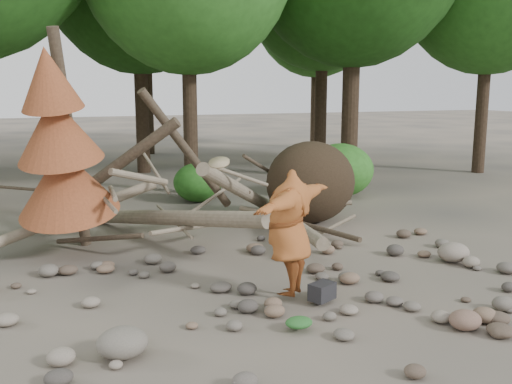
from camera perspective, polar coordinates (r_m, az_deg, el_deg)
name	(u,v)px	position (r m, az deg, el deg)	size (l,w,h in m)	color
ground	(289,295)	(9.18, 3.33, -10.23)	(120.00, 120.00, 0.00)	#514C44
deadfall_pile	(290,186)	(13.48, 3.42, 0.63)	(8.55, 5.24, 3.30)	#332619
dead_conifer	(61,149)	(11.20, -18.97, 4.09)	(2.06, 2.16, 4.35)	#4C3F30
bush_mid	(198,182)	(16.41, -5.83, 0.96)	(1.40, 1.40, 1.12)	#296A1E
bush_right	(340,170)	(17.30, 8.40, 2.19)	(2.00, 2.00, 1.60)	#347D27
frisbee_thrower	(289,233)	(8.71, 3.36, -4.07)	(2.42, 2.04, 2.19)	#A05224
backpack	(322,295)	(8.84, 6.62, -10.20)	(0.39, 0.26, 0.26)	black
cloth_green	(299,326)	(7.90, 4.31, -13.21)	(0.38, 0.32, 0.14)	#266026
cloth_orange	(321,293)	(9.12, 6.52, -10.04)	(0.31, 0.26, 0.11)	#AF521E
boulder_front_left	(122,343)	(7.32, -13.22, -14.46)	(0.63, 0.56, 0.38)	slate
boulder_front_right	(465,320)	(8.39, 20.19, -11.92)	(0.45, 0.40, 0.27)	#7D5E4E
boulder_mid_right	(454,252)	(11.40, 19.15, -5.71)	(0.61, 0.55, 0.37)	gray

